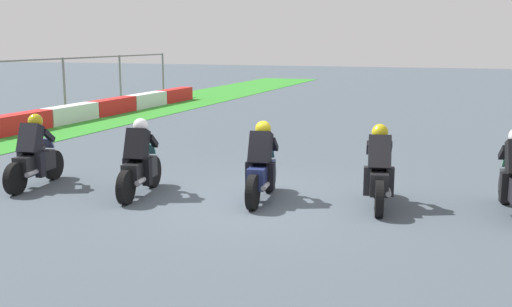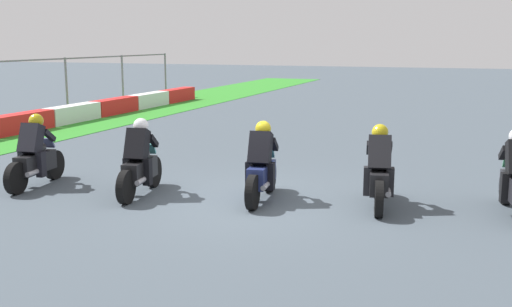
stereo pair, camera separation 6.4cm
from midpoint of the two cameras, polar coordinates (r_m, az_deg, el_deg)
The scene contains 5 objects.
ground_plane at distance 11.64m, azimuth -0.20°, elevation -4.49°, with size 120.00×120.00×0.00m, color #45505A.
rider_lane_b at distance 11.39m, azimuth 11.47°, elevation -1.81°, with size 2.03×0.62×1.51m.
rider_lane_c at distance 11.62m, azimuth 0.69°, elevation -1.36°, with size 2.04×0.57×1.51m.
rider_lane_d at distance 12.22m, azimuth -10.56°, elevation -0.95°, with size 2.04×0.60×1.51m.
rider_lane_e at distance 13.51m, azimuth -19.65°, elevation -0.30°, with size 2.04×0.58×1.51m.
Camera 2 is at (-10.53, -3.96, 3.00)m, focal length 43.18 mm.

